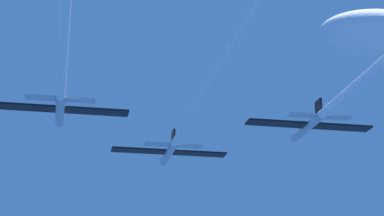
% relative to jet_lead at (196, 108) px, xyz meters
% --- Properties ---
extents(jet_lead, '(15.33, 59.82, 2.54)m').
position_rel_jet_lead_xyz_m(jet_lead, '(0.00, 0.00, 0.00)').
color(jet_lead, '#B2BAC6').
extents(jet_left_wing, '(15.33, 56.30, 2.54)m').
position_rel_jet_lead_xyz_m(jet_left_wing, '(-14.51, -11.68, 0.62)').
color(jet_left_wing, '#B2BAC6').
extents(jet_right_wing, '(15.33, 58.88, 2.54)m').
position_rel_jet_lead_xyz_m(jet_right_wing, '(14.68, -13.16, 0.40)').
color(jet_right_wing, '#B2BAC6').
extents(cloud_puffy, '(23.94, 13.17, 8.38)m').
position_rel_jet_lead_xyz_m(cloud_puffy, '(43.58, 40.60, 31.11)').
color(cloud_puffy, white).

